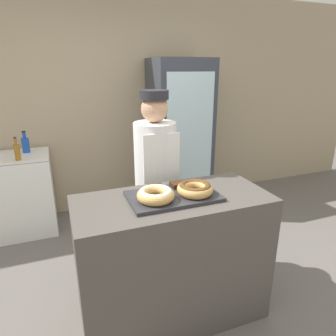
{
  "coord_description": "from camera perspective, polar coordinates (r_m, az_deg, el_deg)",
  "views": [
    {
      "loc": [
        -0.69,
        -1.71,
        1.81
      ],
      "look_at": [
        0.0,
        0.1,
        1.15
      ],
      "focal_mm": 32.0,
      "sensor_mm": 36.0,
      "label": 1
    }
  ],
  "objects": [
    {
      "name": "serving_tray",
      "position": [
        2.02,
        1.01,
        -5.38
      ],
      "size": [
        0.6,
        0.36,
        0.02
      ],
      "color": "#2D2D33",
      "rests_on": "display_counter"
    },
    {
      "name": "bottle_amber",
      "position": [
        3.4,
        -26.8,
        2.84
      ],
      "size": [
        0.06,
        0.06,
        0.24
      ],
      "color": "#99661E",
      "rests_on": "chest_freezer"
    },
    {
      "name": "wall_back",
      "position": [
        3.93,
        -10.82,
        11.65
      ],
      "size": [
        8.0,
        0.06,
        2.7
      ],
      "color": "tan",
      "rests_on": "ground_plane"
    },
    {
      "name": "donut_chocolate_glaze",
      "position": [
        2.01,
        5.16,
        -3.87
      ],
      "size": [
        0.24,
        0.24,
        0.08
      ],
      "color": "tan",
      "rests_on": "serving_tray"
    },
    {
      "name": "brownie_back_right",
      "position": [
        2.14,
        1.81,
        -3.17
      ],
      "size": [
        0.09,
        0.09,
        0.03
      ],
      "color": "#382111",
      "rests_on": "serving_tray"
    },
    {
      "name": "chest_freezer",
      "position": [
        3.77,
        -27.41,
        -4.55
      ],
      "size": [
        0.85,
        0.58,
        0.91
      ],
      "color": "white",
      "rests_on": "ground_plane"
    },
    {
      "name": "ground_plane",
      "position": [
        2.58,
        0.88,
        -25.79
      ],
      "size": [
        14.0,
        14.0,
        0.0
      ],
      "primitive_type": "plane",
      "color": "#66605B"
    },
    {
      "name": "display_counter",
      "position": [
        2.27,
        0.94,
        -16.97
      ],
      "size": [
        1.33,
        0.6,
        0.97
      ],
      "color": "#4C4742",
      "rests_on": "ground_plane"
    },
    {
      "name": "donut_light_glaze",
      "position": [
        1.92,
        -2.37,
        -5.02
      ],
      "size": [
        0.24,
        0.24,
        0.08
      ],
      "color": "tan",
      "rests_on": "serving_tray"
    },
    {
      "name": "baker_person",
      "position": [
        2.56,
        -2.34,
        -2.84
      ],
      "size": [
        0.35,
        0.35,
        1.64
      ],
      "color": "#4C4C51",
      "rests_on": "ground_plane"
    },
    {
      "name": "brownie_back_left",
      "position": [
        2.08,
        -2.21,
        -3.75
      ],
      "size": [
        0.09,
        0.09,
        0.03
      ],
      "color": "#382111",
      "rests_on": "serving_tray"
    },
    {
      "name": "bottle_blue",
      "position": [
        3.67,
        -25.5,
        4.09
      ],
      "size": [
        0.08,
        0.08,
        0.24
      ],
      "color": "#1E4CB2",
      "rests_on": "chest_freezer"
    },
    {
      "name": "beverage_fridge",
      "position": [
        3.87,
        2.28,
        5.98
      ],
      "size": [
        0.72,
        0.62,
        1.91
      ],
      "color": "#333842",
      "rests_on": "ground_plane"
    }
  ]
}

